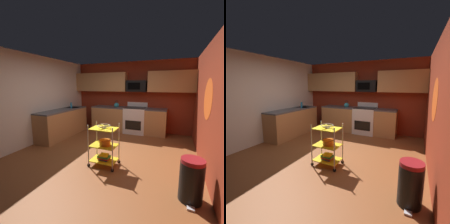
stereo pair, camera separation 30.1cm
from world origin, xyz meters
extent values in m
cube|color=brown|center=(0.00, 0.00, -0.02)|extent=(4.40, 4.80, 0.04)
cube|color=maroon|center=(0.00, 2.43, 1.30)|extent=(4.52, 0.06, 2.60)
cube|color=silver|center=(-2.23, 0.00, 1.30)|extent=(0.06, 4.80, 2.60)
cube|color=maroon|center=(2.23, 0.00, 1.30)|extent=(0.06, 4.80, 2.60)
cylinder|color=#E5591E|center=(2.20, 0.17, 1.45)|extent=(0.00, 0.82, 0.82)
cube|color=#B27F4C|center=(0.00, 2.10, 0.44)|extent=(2.74, 0.60, 0.88)
cube|color=#4C4C51|center=(0.00, 2.10, 0.90)|extent=(2.74, 0.60, 0.04)
cube|color=#B27F4C|center=(-1.90, 0.79, 0.44)|extent=(0.60, 2.02, 0.88)
cube|color=#4C4C51|center=(-1.90, 0.79, 0.90)|extent=(0.60, 2.02, 0.04)
cube|color=#B7BABC|center=(-1.90, 1.35, 0.84)|extent=(0.44, 0.36, 0.16)
cube|color=white|center=(0.29, 2.10, 0.46)|extent=(0.76, 0.64, 0.92)
cube|color=black|center=(0.29, 1.78, 0.35)|extent=(0.56, 0.01, 0.32)
cube|color=white|center=(0.29, 2.39, 1.01)|extent=(0.76, 0.06, 0.18)
cube|color=black|center=(0.29, 2.10, 0.93)|extent=(0.72, 0.60, 0.02)
cube|color=#B27F4C|center=(-1.16, 2.23, 1.85)|extent=(2.09, 0.33, 0.70)
cube|color=#B27F4C|center=(1.44, 2.23, 1.85)|extent=(1.51, 0.33, 0.70)
cube|color=black|center=(0.29, 2.21, 1.70)|extent=(0.70, 0.38, 0.40)
cube|color=black|center=(0.23, 2.02, 1.70)|extent=(0.44, 0.01, 0.24)
cylinder|color=silver|center=(-0.03, -0.70, 0.47)|extent=(0.02, 0.02, 0.88)
cylinder|color=black|center=(-0.03, -0.70, 0.04)|extent=(0.07, 0.02, 0.07)
cylinder|color=silver|center=(0.52, -0.70, 0.47)|extent=(0.02, 0.02, 0.88)
cylinder|color=black|center=(0.52, -0.70, 0.04)|extent=(0.07, 0.02, 0.07)
cylinder|color=silver|center=(-0.03, -0.32, 0.47)|extent=(0.02, 0.02, 0.88)
cylinder|color=black|center=(-0.03, -0.32, 0.04)|extent=(0.07, 0.02, 0.07)
cylinder|color=silver|center=(0.52, -0.32, 0.47)|extent=(0.02, 0.02, 0.88)
cylinder|color=black|center=(0.52, -0.32, 0.04)|extent=(0.07, 0.02, 0.07)
cube|color=yellow|center=(0.25, -0.51, 0.12)|extent=(0.55, 0.39, 0.02)
cube|color=yellow|center=(0.25, -0.51, 0.45)|extent=(0.55, 0.39, 0.02)
cube|color=yellow|center=(0.25, -0.51, 0.82)|extent=(0.55, 0.39, 0.02)
torus|color=silver|center=(0.25, -0.51, 0.89)|extent=(0.27, 0.27, 0.01)
cylinder|color=silver|center=(0.25, -0.51, 0.84)|extent=(0.12, 0.12, 0.02)
ellipsoid|color=yellow|center=(0.29, -0.50, 0.87)|extent=(0.17, 0.09, 0.04)
ellipsoid|color=yellow|center=(0.21, -0.48, 0.87)|extent=(0.15, 0.14, 0.04)
ellipsoid|color=yellow|center=(0.23, -0.56, 0.87)|extent=(0.08, 0.17, 0.04)
cylinder|color=orange|center=(0.27, -0.51, 0.51)|extent=(0.24, 0.24, 0.11)
torus|color=orange|center=(0.27, -0.51, 0.57)|extent=(0.25, 0.25, 0.01)
cube|color=#1E4C8C|center=(0.25, -0.51, 0.14)|extent=(0.21, 0.18, 0.02)
cube|color=#B22626|center=(0.25, -0.51, 0.16)|extent=(0.26, 0.20, 0.03)
cube|color=#26723F|center=(0.25, -0.51, 0.20)|extent=(0.26, 0.19, 0.04)
cube|color=gold|center=(0.25, -0.51, 0.23)|extent=(0.20, 0.19, 0.03)
sphere|color=teal|center=(-0.45, 2.10, 0.99)|extent=(0.18, 0.18, 0.18)
sphere|color=black|center=(-0.45, 2.10, 1.08)|extent=(0.03, 0.03, 0.03)
cone|color=teal|center=(-0.37, 2.10, 1.01)|extent=(0.09, 0.04, 0.06)
torus|color=black|center=(-0.45, 2.10, 1.10)|extent=(0.12, 0.01, 0.12)
cylinder|color=#2D8CBF|center=(-1.85, 1.20, 1.02)|extent=(0.06, 0.06, 0.20)
cylinder|color=black|center=(1.90, -0.98, 0.30)|extent=(0.34, 0.34, 0.60)
cylinder|color=maroon|center=(1.90, -0.98, 0.63)|extent=(0.33, 0.33, 0.06)
cube|color=#B2B2B7|center=(1.90, -1.19, 0.01)|extent=(0.10, 0.08, 0.03)
camera|label=1|loc=(1.60, -3.38, 1.71)|focal=24.97mm
camera|label=2|loc=(1.88, -3.26, 1.71)|focal=24.97mm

